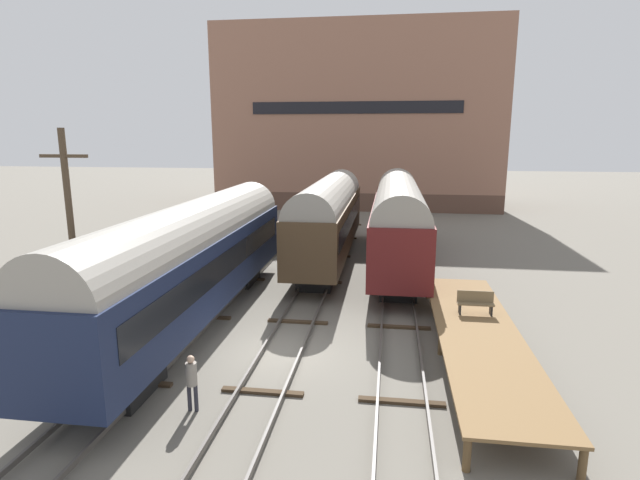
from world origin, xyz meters
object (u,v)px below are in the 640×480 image
Objects in this scene: train_car_maroon at (398,216)px; bench at (475,302)px; train_car_navy at (193,256)px; person_worker at (192,378)px; utility_pole at (72,237)px; train_car_brown at (329,214)px.

bench is (2.92, -10.82, -1.61)m from train_car_maroon.
train_car_maroon reaches higher than train_car_navy.
train_car_maroon reaches higher than person_worker.
train_car_navy is 2.28× the size of utility_pole.
person_worker is at bearing -108.93° from train_car_maroon.
utility_pole is at bearing 147.34° from person_worker.
train_car_maroon reaches higher than train_car_brown.
train_car_maroon is 18.29m from utility_pole.
train_car_navy is 1.10× the size of train_car_brown.
bench is at bearing 37.07° from person_worker.
train_car_maroon reaches higher than bench.
person_worker is (2.54, -6.66, -1.93)m from train_car_navy.
train_car_brown reaches higher than bench.
train_car_brown reaches higher than train_car_navy.
train_car_brown is 13.49m from bench.
bench is 0.81× the size of person_worker.
utility_pole is at bearing -118.36° from train_car_brown.
bench is 0.17× the size of utility_pole.
train_car_maroon is at bearing 105.11° from bench.
person_worker is at bearing -69.15° from train_car_navy.
person_worker is at bearing -142.93° from bench.
train_car_brown is at bearing 173.67° from train_car_maroon.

